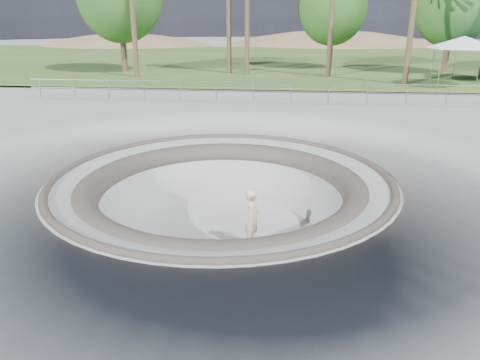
{
  "coord_description": "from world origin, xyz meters",
  "views": [
    {
      "loc": [
        1.92,
        -13.09,
        4.69
      ],
      "look_at": [
        0.54,
        0.16,
        -0.1
      ],
      "focal_mm": 35.0,
      "sensor_mm": 36.0,
      "label": 1
    }
  ],
  "objects": [
    {
      "name": "bushy_tree_mid",
      "position": [
        5.14,
        27.13,
        5.06
      ],
      "size": [
        5.47,
        4.97,
        7.89
      ],
      "color": "brown",
      "rests_on": "ground"
    },
    {
      "name": "skateboard",
      "position": [
        1.0,
        -0.71,
        -1.84
      ],
      "size": [
        0.77,
        0.24,
        0.08
      ],
      "color": "#9C5E3E",
      "rests_on": "ground"
    },
    {
      "name": "safety_railing",
      "position": [
        0.0,
        12.0,
        0.69
      ],
      "size": [
        25.0,
        0.06,
        1.03
      ],
      "color": "gray",
      "rests_on": "ground"
    },
    {
      "name": "canopy_white",
      "position": [
        12.51,
        18.0,
        2.95
      ],
      "size": [
        5.98,
        5.98,
        3.04
      ],
      "color": "gray",
      "rests_on": "ground"
    },
    {
      "name": "skate_bowl",
      "position": [
        0.0,
        0.0,
        -1.83
      ],
      "size": [
        14.0,
        14.0,
        4.1
      ],
      "color": "#A7A6A2",
      "rests_on": "ground"
    },
    {
      "name": "grass_strip",
      "position": [
        0.0,
        34.0,
        0.22
      ],
      "size": [
        180.0,
        36.0,
        0.12
      ],
      "color": "#395622",
      "rests_on": "ground"
    },
    {
      "name": "bushy_tree_right",
      "position": [
        13.7,
        24.93,
        5.23
      ],
      "size": [
        5.66,
        5.14,
        8.16
      ],
      "color": "brown",
      "rests_on": "ground"
    },
    {
      "name": "distant_hills",
      "position": [
        3.78,
        57.17,
        -7.02
      ],
      "size": [
        103.2,
        45.0,
        28.6
      ],
      "color": "brown",
      "rests_on": "ground"
    },
    {
      "name": "skater",
      "position": [
        1.0,
        -0.71,
        -0.95
      ],
      "size": [
        0.48,
        0.67,
        1.73
      ],
      "primitive_type": "imported",
      "rotation": [
        0.0,
        0.0,
        1.46
      ],
      "color": "beige",
      "rests_on": "skateboard"
    },
    {
      "name": "ground",
      "position": [
        0.0,
        0.0,
        0.0
      ],
      "size": [
        180.0,
        180.0,
        0.0
      ],
      "primitive_type": "plane",
      "color": "#A7A6A2",
      "rests_on": "ground"
    }
  ]
}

